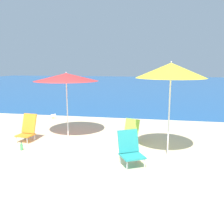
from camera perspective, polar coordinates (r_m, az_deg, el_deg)
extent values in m
plane|color=beige|center=(6.16, -14.37, -12.26)|extent=(60.00, 60.00, 0.00)
cube|color=#1E5699|center=(31.06, 6.50, 6.32)|extent=(60.00, 40.00, 0.01)
cylinder|color=white|center=(8.38, -10.19, 0.64)|extent=(0.04, 0.04, 1.85)
cone|color=red|center=(8.26, -10.43, 7.86)|extent=(2.09, 2.09, 0.25)
sphere|color=white|center=(8.25, -10.46, 8.88)|extent=(0.04, 0.04, 0.04)
cylinder|color=white|center=(6.65, 12.88, -1.25)|extent=(0.04, 0.04, 2.04)
cone|color=yellow|center=(6.51, 13.33, 9.24)|extent=(1.78, 1.78, 0.38)
sphere|color=white|center=(6.51, 13.41, 11.08)|extent=(0.04, 0.04, 0.04)
cylinder|color=silver|center=(7.40, 1.70, -7.15)|extent=(0.02, 0.02, 0.20)
cylinder|color=silver|center=(7.21, 4.34, -7.65)|extent=(0.02, 0.02, 0.20)
cylinder|color=silver|center=(7.69, 3.10, -6.46)|extent=(0.02, 0.02, 0.20)
cylinder|color=silver|center=(7.51, 5.67, -6.92)|extent=(0.02, 0.02, 0.20)
cube|color=#8ECC3D|center=(7.42, 3.71, -6.18)|extent=(0.58, 0.56, 0.04)
cube|color=#8ECC3D|center=(7.51, 4.53, -3.64)|extent=(0.49, 0.34, 0.54)
cylinder|color=silver|center=(5.77, 3.44, -12.26)|extent=(0.02, 0.02, 0.24)
cylinder|color=silver|center=(5.93, 7.43, -11.66)|extent=(0.02, 0.02, 0.24)
cylinder|color=silver|center=(6.14, 1.89, -10.77)|extent=(0.02, 0.02, 0.24)
cylinder|color=silver|center=(6.30, 5.67, -10.26)|extent=(0.02, 0.02, 0.24)
cube|color=teal|center=(5.98, 4.63, -10.00)|extent=(0.70, 0.70, 0.04)
cube|color=teal|center=(6.11, 3.72, -6.63)|extent=(0.53, 0.41, 0.54)
cylinder|color=silver|center=(8.27, -21.02, -5.95)|extent=(0.02, 0.02, 0.20)
cylinder|color=silver|center=(8.02, -18.82, -6.30)|extent=(0.02, 0.02, 0.20)
cylinder|color=silver|center=(8.54, -19.44, -5.32)|extent=(0.02, 0.02, 0.20)
cylinder|color=silver|center=(8.30, -17.26, -5.63)|extent=(0.02, 0.02, 0.20)
cube|color=orange|center=(8.25, -19.19, -5.02)|extent=(0.52, 0.49, 0.04)
cube|color=orange|center=(8.34, -18.41, -2.47)|extent=(0.50, 0.29, 0.60)
cylinder|color=#4CB266|center=(7.53, -19.98, -7.59)|extent=(0.08, 0.08, 0.17)
cylinder|color=#4CB266|center=(7.50, -20.04, -6.77)|extent=(0.03, 0.03, 0.06)
cylinder|color=black|center=(7.49, -20.06, -6.50)|extent=(0.04, 0.04, 0.02)
cylinder|color=gold|center=(11.48, -13.42, -1.29)|extent=(0.01, 0.01, 0.07)
cylinder|color=gold|center=(11.46, -13.20, -1.30)|extent=(0.01, 0.01, 0.07)
ellipsoid|color=white|center=(11.45, -13.33, -0.80)|extent=(0.26, 0.11, 0.13)
sphere|color=white|center=(11.40, -12.87, -0.54)|extent=(0.07, 0.07, 0.07)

